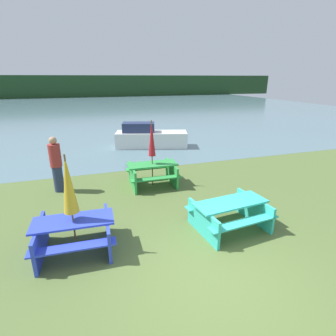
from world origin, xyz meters
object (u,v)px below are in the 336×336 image
object	(u,v)px
umbrella_gold	(68,185)
person	(56,165)
boat	(150,138)
picnic_table_teal	(230,212)
picnic_table_green	(152,172)
umbrella_crimson	(152,139)
picnic_table_blue	(75,232)

from	to	relation	value
umbrella_gold	person	distance (m)	3.63
boat	person	size ratio (longest dim) A/B	2.16
picnic_table_teal	picnic_table_green	world-z (taller)	picnic_table_green
picnic_table_green	person	world-z (taller)	person
umbrella_gold	umbrella_crimson	distance (m)	3.99
picnic_table_teal	picnic_table_green	size ratio (longest dim) A/B	1.13
umbrella_gold	boat	size ratio (longest dim) A/B	0.55
boat	umbrella_gold	bearing A→B (deg)	-98.15
picnic_table_blue	picnic_table_teal	bearing A→B (deg)	-3.53
umbrella_gold	umbrella_crimson	bearing A→B (deg)	50.52
boat	person	world-z (taller)	person
picnic_table_blue	person	distance (m)	3.61
picnic_table_blue	umbrella_crimson	bearing A→B (deg)	50.52
picnic_table_teal	picnic_table_green	distance (m)	3.49
person	umbrella_crimson	bearing A→B (deg)	-8.30
umbrella_crimson	boat	xyz separation A→B (m)	(1.21, 5.24, -1.14)
umbrella_gold	boat	world-z (taller)	umbrella_gold
picnic_table_teal	picnic_table_blue	xyz separation A→B (m)	(-3.66, 0.23, 0.01)
picnic_table_teal	umbrella_crimson	xyz separation A→B (m)	(-1.12, 3.30, 1.21)
umbrella_crimson	person	size ratio (longest dim) A/B	1.24
umbrella_gold	person	xyz separation A→B (m)	(-0.56, 3.53, -0.63)
umbrella_gold	umbrella_crimson	size ratio (longest dim) A/B	0.96
picnic_table_teal	umbrella_crimson	distance (m)	3.69
picnic_table_blue	picnic_table_green	world-z (taller)	picnic_table_green
picnic_table_teal	umbrella_crimson	bearing A→B (deg)	108.74
picnic_table_blue	picnic_table_green	bearing A→B (deg)	50.52
picnic_table_blue	person	size ratio (longest dim) A/B	0.94
umbrella_gold	picnic_table_teal	bearing A→B (deg)	-3.53
picnic_table_blue	umbrella_crimson	size ratio (longest dim) A/B	0.76
picnic_table_teal	person	distance (m)	5.67
picnic_table_teal	umbrella_gold	size ratio (longest dim) A/B	0.89
picnic_table_green	boat	xyz separation A→B (m)	(1.21, 5.24, 0.05)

